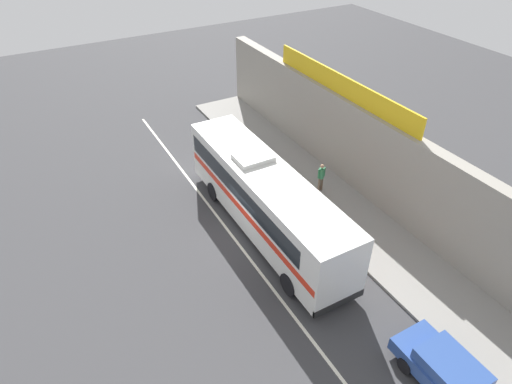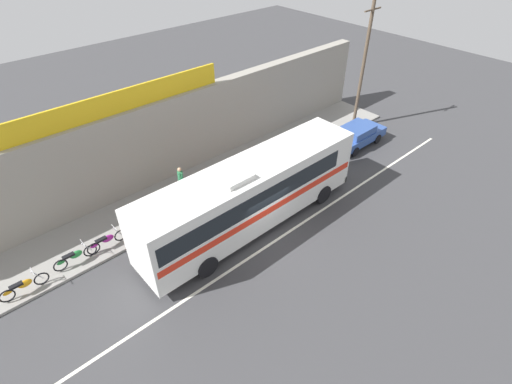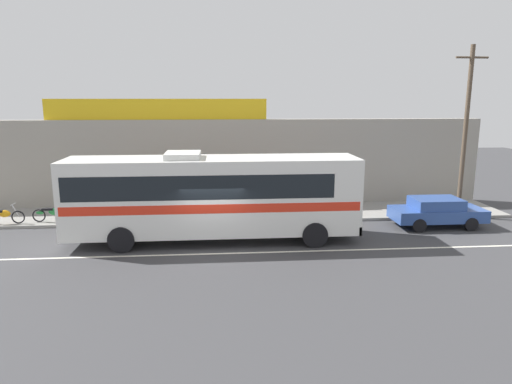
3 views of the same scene
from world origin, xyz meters
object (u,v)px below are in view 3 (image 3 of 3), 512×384
(motorcycle_purple, at_px, (85,212))
(motorcycle_black, at_px, (53,213))
(pedestrian_near_shop, at_px, (189,194))
(intercity_bus, at_px, (211,193))
(parked_car, at_px, (437,211))
(utility_pole, at_px, (465,129))
(motorcycle_red, at_px, (2,215))

(motorcycle_purple, bearing_deg, motorcycle_black, -179.62)
(motorcycle_purple, relative_size, pedestrian_near_shop, 1.13)
(intercity_bus, distance_m, parked_car, 10.67)
(utility_pole, distance_m, motorcycle_purple, 18.97)
(intercity_bus, relative_size, parked_car, 2.85)
(parked_car, distance_m, motorcycle_red, 20.39)
(parked_car, height_order, pedestrian_near_shop, pedestrian_near_shop)
(parked_car, bearing_deg, pedestrian_near_shop, 165.62)
(intercity_bus, height_order, parked_car, intercity_bus)
(parked_car, relative_size, motorcycle_black, 2.15)
(motorcycle_red, relative_size, motorcycle_black, 1.00)
(motorcycle_black, bearing_deg, intercity_bus, -22.70)
(motorcycle_red, bearing_deg, motorcycle_black, 5.49)
(motorcycle_red, bearing_deg, motorcycle_purple, 3.43)
(motorcycle_purple, bearing_deg, intercity_bus, -27.59)
(motorcycle_red, xyz_separation_m, pedestrian_near_shop, (8.62, 1.36, 0.58))
(intercity_bus, relative_size, utility_pole, 1.45)
(motorcycle_red, bearing_deg, parked_car, -4.61)
(intercity_bus, height_order, motorcycle_purple, intercity_bus)
(motorcycle_black, bearing_deg, utility_pole, -0.53)
(motorcycle_red, relative_size, motorcycle_purple, 1.01)
(motorcycle_purple, height_order, pedestrian_near_shop, pedestrian_near_shop)
(utility_pole, bearing_deg, motorcycle_red, -179.94)
(parked_car, distance_m, motorcycle_purple, 16.72)
(parked_car, xyz_separation_m, motorcycle_red, (-20.32, 1.64, -0.17))
(intercity_bus, xyz_separation_m, motorcycle_black, (-7.61, 3.18, -1.50))
(utility_pole, height_order, motorcycle_purple, utility_pole)
(parked_car, bearing_deg, motorcycle_red, 175.39)
(utility_pole, bearing_deg, intercity_bus, -166.48)
(motorcycle_black, relative_size, pedestrian_near_shop, 1.14)
(motorcycle_purple, distance_m, pedestrian_near_shop, 5.08)
(utility_pole, height_order, motorcycle_black, utility_pole)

